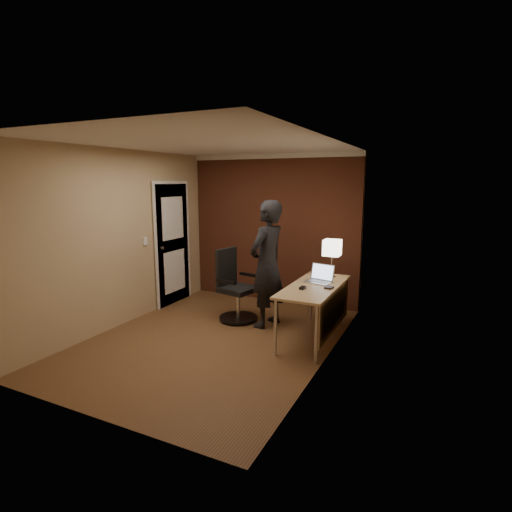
% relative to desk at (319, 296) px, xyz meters
% --- Properties ---
extents(room, '(4.00, 4.00, 4.00)m').
position_rel_desk_xyz_m(room, '(-1.53, 0.98, 0.77)').
color(room, brown).
rests_on(room, ground).
extents(desk, '(0.60, 1.50, 0.73)m').
position_rel_desk_xyz_m(desk, '(0.00, 0.00, 0.00)').
color(desk, tan).
rests_on(desk, ground).
extents(desk_lamp, '(0.22, 0.22, 0.54)m').
position_rel_desk_xyz_m(desk_lamp, '(0.01, 0.50, 0.55)').
color(desk_lamp, silver).
rests_on(desk_lamp, desk).
extents(laptop, '(0.38, 0.32, 0.23)m').
position_rel_desk_xyz_m(laptop, '(-0.06, 0.22, 0.19)').
color(laptop, silver).
rests_on(laptop, desk).
extents(mouse, '(0.07, 0.10, 0.03)m').
position_rel_desk_xyz_m(mouse, '(-0.15, -0.24, 0.14)').
color(mouse, black).
rests_on(mouse, desk).
extents(wallet, '(0.10, 0.12, 0.02)m').
position_rel_desk_xyz_m(wallet, '(0.14, -0.06, 0.14)').
color(wallet, black).
rests_on(wallet, desk).
extents(office_chair, '(0.57, 0.64, 1.05)m').
position_rel_desk_xyz_m(office_chair, '(-1.37, 0.22, -0.14)').
color(office_chair, black).
rests_on(office_chair, ground).
extents(person, '(0.56, 0.73, 1.80)m').
position_rel_desk_xyz_m(person, '(-0.83, 0.21, 0.30)').
color(person, black).
rests_on(person, ground).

